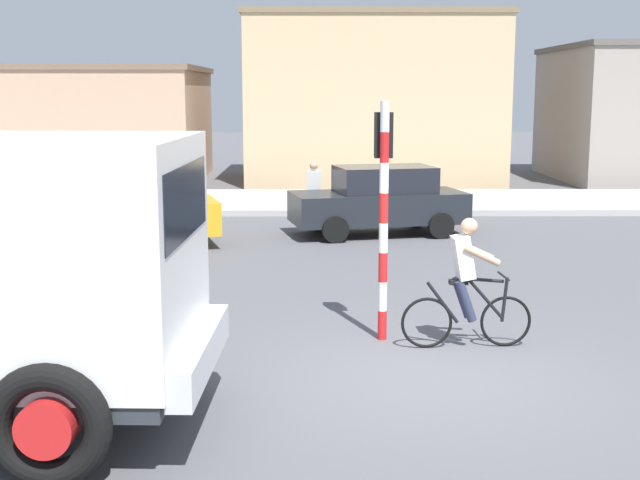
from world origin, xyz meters
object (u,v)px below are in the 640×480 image
cyclist (467,283)px  car_red_near (380,200)px  traffic_light_pole (384,187)px  pedestrian_near_kerb (314,194)px  car_white_mid (124,210)px

cyclist → car_red_near: cyclist is taller
traffic_light_pole → pedestrian_near_kerb: size_ratio=1.98×
cyclist → pedestrian_near_kerb: (-2.00, 9.93, -0.02)m
car_red_near → pedestrian_near_kerb: bearing=146.4°
car_red_near → car_white_mid: size_ratio=0.99×
traffic_light_pole → pedestrian_near_kerb: (-0.94, 9.49, -1.22)m
car_red_near → car_white_mid: (-5.59, -1.73, 0.00)m
cyclist → car_white_mid: cyclist is taller
cyclist → car_white_mid: size_ratio=0.40×
traffic_light_pole → pedestrian_near_kerb: bearing=95.7°
pedestrian_near_kerb → car_red_near: bearing=-33.6°
traffic_light_pole → car_red_near: (0.60, 8.46, -1.25)m
cyclist → traffic_light_pole: traffic_light_pole is taller
cyclist → traffic_light_pole: bearing=157.3°
car_white_mid → pedestrian_near_kerb: pedestrian_near_kerb is taller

